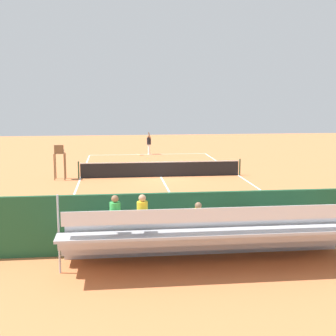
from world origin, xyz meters
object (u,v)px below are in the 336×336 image
Objects in this scene: umpire_chair at (60,158)px; tennis_player at (149,143)px; tennis_net at (161,169)px; bleacher_stand at (207,236)px; equipment_bag at (211,239)px; tennis_ball_near at (148,158)px; courtside_bench at (260,226)px; tennis_racket at (139,155)px.

umpire_chair is 12.91m from tennis_player.
bleacher_stand is at bearing 89.57° from tennis_net.
equipment_bag is (-0.42, 13.40, -0.32)m from tennis_net.
tennis_ball_near is at bearing -88.36° from tennis_net.
courtside_bench is 2.00× the size of equipment_bag.
tennis_net is 10.54m from tennis_racket.
courtside_bench is at bearing 97.26° from tennis_racket.
tennis_ball_near is at bearing 83.84° from tennis_player.
umpire_chair is (6.08, -15.15, 0.39)m from bleacher_stand.
tennis_net is 11.07m from tennis_player.
tennis_racket is (0.81, -10.49, -0.49)m from tennis_net.
tennis_net reaches higher than courtside_bench.
equipment_bag is (-0.53, -1.97, -0.75)m from bleacher_stand.
umpire_chair reaches higher than courtside_bench.
tennis_net is at bearing -177.95° from umpire_chair.
courtside_bench is (-2.33, -2.10, -0.37)m from bleacher_stand.
tennis_player is 1.45m from tennis_racket.
tennis_player is at bearing -96.16° from tennis_ball_near.
tennis_player reaches higher than courtside_bench.
bleacher_stand is at bearing 41.99° from courtside_bench.
tennis_racket is (1.23, -23.89, -0.16)m from equipment_bag.
tennis_racket is (0.70, -25.86, -0.91)m from bleacher_stand.
umpire_chair is at bearing 60.93° from tennis_player.
tennis_net is at bearing -90.43° from bleacher_stand.
tennis_racket is at bearing -75.85° from tennis_ball_near.
tennis_ball_near is at bearing 104.15° from tennis_racket.
bleacher_stand reaches higher than equipment_bag.
tennis_player is (-0.07, -11.06, 0.51)m from tennis_net.
bleacher_stand is at bearing 91.55° from tennis_racket.
tennis_net is at bearing 91.64° from tennis_ball_near.
tennis_net is 13.41m from equipment_bag.
equipment_bag is at bearing 91.78° from tennis_net.
courtside_bench reaches higher than equipment_bag.
courtside_bench is 27.27× the size of tennis_ball_near.
tennis_racket is at bearing 32.64° from tennis_player.
tennis_ball_near is at bearing -89.71° from bleacher_stand.
tennis_racket is at bearing -116.69° from umpire_chair.
tennis_player reaches higher than tennis_ball_near.
courtside_bench is (-2.21, 13.27, 0.06)m from tennis_net.
tennis_racket is (3.03, -23.77, -0.54)m from courtside_bench.
tennis_player is at bearing -90.41° from bleacher_stand.
umpire_chair is 32.42× the size of tennis_ball_near.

